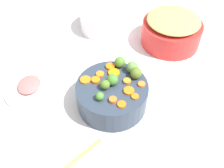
{
  "coord_description": "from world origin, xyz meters",
  "views": [
    {
      "loc": [
        -0.53,
        0.27,
        0.77
      ],
      "look_at": [
        0.01,
        0.01,
        0.13
      ],
      "focal_mm": 42.0,
      "sensor_mm": 36.0,
      "label": 1
    }
  ],
  "objects_px": {
    "metal_pot": "(171,33)",
    "casserole_dish": "(103,20)",
    "serving_bowl_carrots": "(112,95)",
    "ham_plate": "(33,88)"
  },
  "relations": [
    {
      "from": "metal_pot",
      "to": "casserole_dish",
      "type": "relative_size",
      "value": 1.22
    },
    {
      "from": "serving_bowl_carrots",
      "to": "casserole_dish",
      "type": "distance_m",
      "value": 0.47
    },
    {
      "from": "serving_bowl_carrots",
      "to": "metal_pot",
      "type": "bearing_deg",
      "value": -61.64
    },
    {
      "from": "metal_pot",
      "to": "ham_plate",
      "type": "relative_size",
      "value": 1.19
    },
    {
      "from": "casserole_dish",
      "to": "serving_bowl_carrots",
      "type": "bearing_deg",
      "value": 159.96
    },
    {
      "from": "serving_bowl_carrots",
      "to": "metal_pot",
      "type": "relative_size",
      "value": 0.96
    },
    {
      "from": "serving_bowl_carrots",
      "to": "metal_pot",
      "type": "distance_m",
      "value": 0.44
    },
    {
      "from": "metal_pot",
      "to": "casserole_dish",
      "type": "xyz_separation_m",
      "value": [
        0.23,
        0.23,
        -0.01
      ]
    },
    {
      "from": "metal_pot",
      "to": "casserole_dish",
      "type": "height_order",
      "value": "metal_pot"
    },
    {
      "from": "serving_bowl_carrots",
      "to": "ham_plate",
      "type": "height_order",
      "value": "serving_bowl_carrots"
    }
  ]
}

